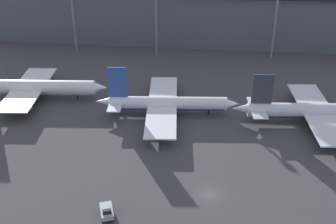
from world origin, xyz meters
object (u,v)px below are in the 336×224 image
at_px(service_vehicle_1, 107,212).
at_px(airplane_2, 166,104).
at_px(airplane_1, 32,88).
at_px(airplane_3, 324,111).

bearing_deg(service_vehicle_1, airplane_2, 151.34).
bearing_deg(airplane_1, service_vehicle_1, -59.58).
bearing_deg(airplane_2, airplane_3, -5.11).
height_order(airplane_1, airplane_2, airplane_1).
bearing_deg(airplane_2, airplane_1, 167.81).
bearing_deg(airplane_3, service_vehicle_1, -144.24).
relative_size(airplane_3, service_vehicle_1, 9.65).
distance_m(airplane_2, service_vehicle_1, 41.93).
distance_m(airplane_1, airplane_2, 39.76).
height_order(airplane_2, airplane_3, airplane_2).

